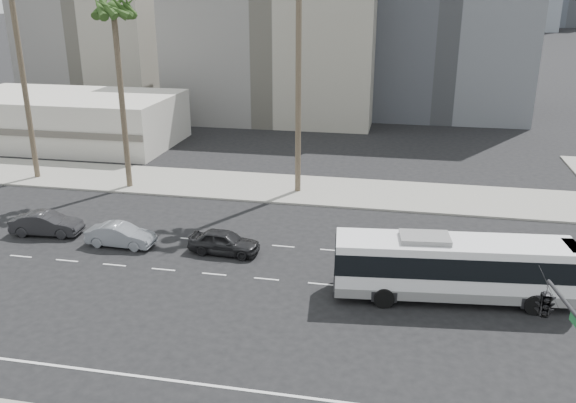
% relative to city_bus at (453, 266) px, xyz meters
% --- Properties ---
extents(ground, '(700.00, 700.00, 0.00)m').
position_rel_city_bus_xyz_m(ground, '(-6.75, 0.17, -1.80)').
color(ground, black).
rests_on(ground, ground).
extents(sidewalk_north, '(120.00, 7.00, 0.15)m').
position_rel_city_bus_xyz_m(sidewalk_north, '(-6.75, 15.67, -1.72)').
color(sidewalk_north, gray).
rests_on(sidewalk_north, ground).
extents(commercial_low, '(22.00, 12.16, 5.00)m').
position_rel_city_bus_xyz_m(commercial_low, '(-36.75, 26.16, 0.70)').
color(commercial_low, beige).
rests_on(commercial_low, ground).
extents(midrise_beige_west, '(24.00, 18.00, 18.00)m').
position_rel_city_bus_xyz_m(midrise_beige_west, '(-18.75, 45.17, 7.20)').
color(midrise_beige_west, gray).
rests_on(midrise_beige_west, ground).
extents(midrise_gray_center, '(20.00, 20.00, 26.00)m').
position_rel_city_bus_xyz_m(midrise_gray_center, '(1.25, 52.17, 11.20)').
color(midrise_gray_center, '#4A4D53').
rests_on(midrise_gray_center, ground).
extents(midrise_beige_far, '(18.00, 16.00, 15.00)m').
position_rel_city_bus_xyz_m(midrise_beige_far, '(-44.75, 50.17, 5.70)').
color(midrise_beige_far, gray).
rests_on(midrise_beige_far, ground).
extents(city_bus, '(12.12, 3.89, 3.42)m').
position_rel_city_bus_xyz_m(city_bus, '(0.00, 0.00, 0.00)').
color(city_bus, white).
rests_on(city_bus, ground).
extents(car_a, '(2.03, 4.40, 1.46)m').
position_rel_city_bus_xyz_m(car_a, '(-13.02, 3.04, -1.07)').
color(car_a, black).
rests_on(car_a, ground).
extents(car_b, '(1.61, 4.28, 1.40)m').
position_rel_city_bus_xyz_m(car_b, '(-19.61, 2.84, -1.10)').
color(car_b, gray).
rests_on(car_b, ground).
extents(car_c, '(1.94, 4.61, 1.48)m').
position_rel_city_bus_xyz_m(car_c, '(-25.11, 3.58, -1.06)').
color(car_c, black).
rests_on(car_c, ground).
extents(traffic_signal, '(2.98, 4.00, 6.40)m').
position_rel_city_bus_xyz_m(traffic_signal, '(1.94, -10.59, 3.54)').
color(traffic_signal, '#262628').
rests_on(traffic_signal, ground).
extents(palm_mid, '(4.81, 4.81, 14.86)m').
position_rel_city_bus_xyz_m(palm_mid, '(-24.19, 13.66, 11.58)').
color(palm_mid, brown).
rests_on(palm_mid, ground).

